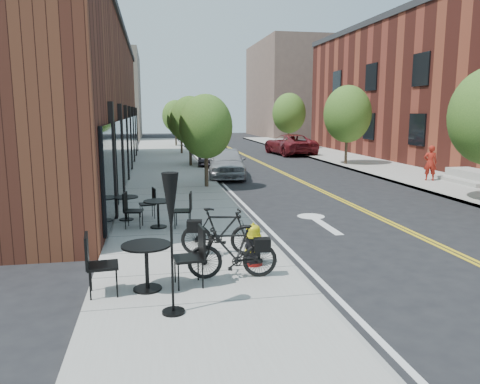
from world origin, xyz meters
TOP-DOWN VIEW (x-y plane):
  - ground at (0.00, 0.00)m, footprint 120.00×120.00m
  - sidewalk_near at (-2.00, 10.00)m, footprint 4.00×70.00m
  - sidewalk_far at (10.00, 10.00)m, footprint 4.00×70.00m
  - building_near at (-6.50, 14.00)m, footprint 5.00×28.00m
  - bg_building_left at (-8.00, 48.00)m, footprint 8.00×14.00m
  - bg_building_right at (16.00, 50.00)m, footprint 10.00×16.00m
  - tree_near_a at (-0.60, 9.00)m, footprint 2.20×2.20m
  - tree_near_b at (-0.60, 17.00)m, footprint 2.30×2.30m
  - tree_near_c at (-0.60, 25.00)m, footprint 2.10×2.10m
  - tree_near_d at (-0.60, 33.00)m, footprint 2.40×2.40m
  - tree_far_b at (8.60, 16.00)m, footprint 2.80×2.80m
  - tree_far_c at (8.60, 28.00)m, footprint 2.80×2.80m
  - fire_hydrant at (-0.84, -1.27)m, footprint 0.42×0.42m
  - bicycle_left at (-1.39, -1.95)m, footprint 1.73×0.62m
  - bicycle_right at (-1.39, -0.51)m, footprint 1.82×0.80m
  - bistro_set_a at (-2.96, -2.25)m, footprint 2.02×0.94m
  - bistro_set_b at (-2.70, 2.26)m, footprint 1.82×0.88m
  - bistro_set_c at (-3.60, 3.33)m, footprint 1.70×0.83m
  - patio_umbrella at (-2.56, -3.31)m, footprint 0.36×0.36m
  - parked_car_a at (0.80, 12.33)m, footprint 2.34×4.57m
  - parked_car_b at (0.80, 17.81)m, footprint 2.22×4.93m
  - parked_car_c at (1.60, 28.12)m, footprint 2.71×5.27m
  - parked_car_far at (7.40, 23.64)m, footprint 3.07×5.76m
  - pedestrian at (9.57, 8.83)m, footprint 0.68×0.58m

SIDE VIEW (x-z plane):
  - ground at x=0.00m, z-range 0.00..0.00m
  - sidewalk_near at x=-2.00m, z-range 0.00..0.12m
  - sidewalk_far at x=10.00m, z-range 0.00..0.12m
  - fire_hydrant at x=-0.84m, z-range 0.10..0.97m
  - bistro_set_c at x=-3.60m, z-range 0.12..1.02m
  - bistro_set_b at x=-2.70m, z-range 0.12..1.08m
  - bicycle_left at x=-1.39m, z-range 0.12..1.14m
  - bicycle_right at x=-1.39m, z-range 0.12..1.18m
  - bistro_set_a at x=-2.96m, z-range 0.12..1.20m
  - parked_car_c at x=1.60m, z-range 0.00..1.46m
  - parked_car_a at x=0.80m, z-range 0.00..1.49m
  - parked_car_far at x=7.40m, z-range 0.00..1.54m
  - parked_car_b at x=0.80m, z-range 0.00..1.57m
  - pedestrian at x=9.57m, z-range 0.12..1.71m
  - patio_umbrella at x=-2.56m, z-range 0.60..2.81m
  - tree_near_c at x=-0.60m, z-range 0.69..4.37m
  - tree_near_a at x=-0.60m, z-range 0.70..4.51m
  - tree_near_b at x=-0.60m, z-range 0.72..4.70m
  - tree_near_d at x=-0.60m, z-range 0.73..4.85m
  - tree_far_b at x=8.60m, z-range 0.75..5.37m
  - tree_far_c at x=8.60m, z-range 0.75..5.37m
  - building_near at x=-6.50m, z-range 0.00..7.00m
  - bg_building_left at x=-8.00m, z-range 0.00..10.00m
  - bg_building_right at x=16.00m, z-range 0.00..12.00m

